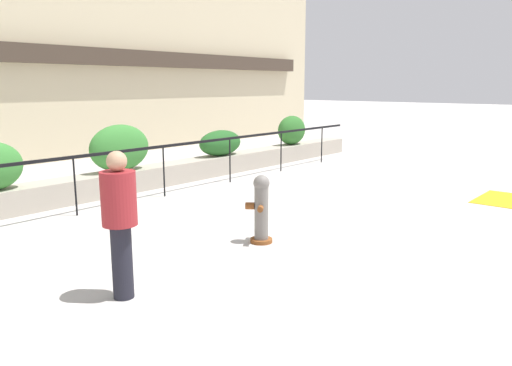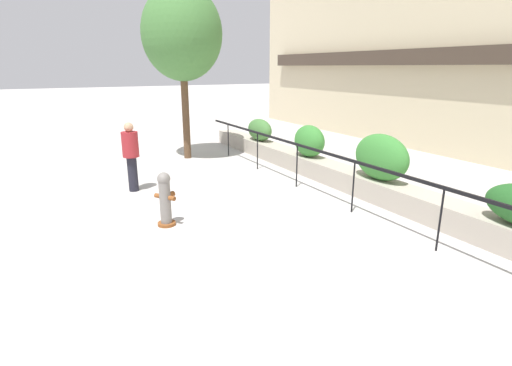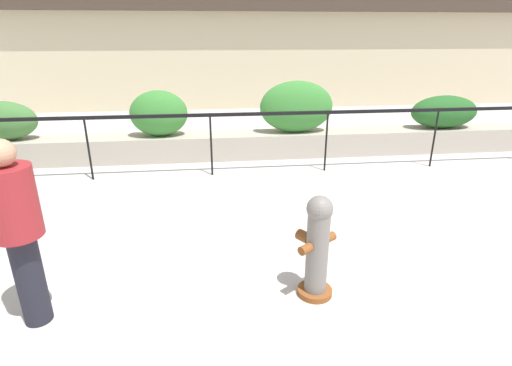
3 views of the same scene
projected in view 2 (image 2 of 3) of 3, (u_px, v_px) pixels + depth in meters
The scene contains 9 objects.
ground_plane at pixel (116, 262), 6.41m from camera, with size 120.00×120.00×0.00m, color #BCB7B2.
planter_wall_low at pixel (389, 194), 9.06m from camera, with size 18.00×0.70×0.50m, color #ADA393.
fence_railing_segment at pixel (355, 166), 8.35m from camera, with size 15.00×0.05×1.15m.
hedge_bush_0 at pixel (260, 130), 14.09m from camera, with size 1.33×0.62×0.76m, color #427538.
hedge_bush_1 at pixel (309, 141), 11.54m from camera, with size 1.15×0.70×0.91m, color #387F33.
hedge_bush_2 at pixel (381, 157), 9.14m from camera, with size 1.53×0.69×1.06m, color #387F33.
fire_hydrant at pixel (165, 199), 7.77m from camera, with size 0.49×0.49×1.08m.
street_tree at pixel (182, 34), 12.65m from camera, with size 2.81×2.53×5.51m.
pedestrian at pixel (131, 153), 9.84m from camera, with size 0.49×0.49×1.73m.
Camera 2 is at (6.17, -0.75, 3.02)m, focal length 28.00 mm.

